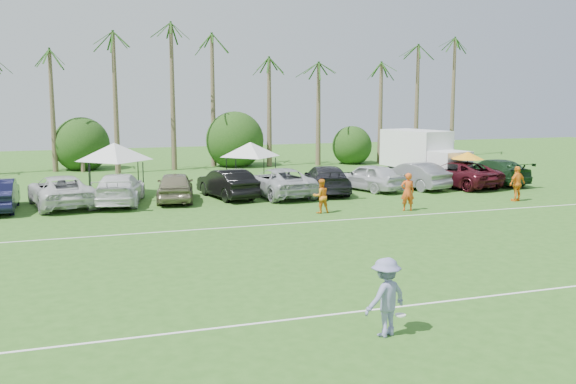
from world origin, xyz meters
name	(u,v)px	position (x,y,z in m)	size (l,w,h in m)	color
ground	(379,340)	(0.00, 0.00, 0.00)	(120.00, 120.00, 0.00)	#2F5F1C
field_lines	(277,259)	(0.00, 8.00, 0.01)	(80.00, 12.10, 0.01)	white
palm_tree_3	(48,36)	(-8.00, 38.00, 10.06)	(2.40, 2.40, 11.90)	brown
palm_tree_4	(106,73)	(-4.00, 38.00, 7.48)	(2.40, 2.40, 8.90)	brown
palm_tree_5	(159,62)	(0.00, 38.00, 8.35)	(2.40, 2.40, 9.90)	brown
palm_tree_6	(210,52)	(4.00, 38.00, 9.21)	(2.40, 2.40, 10.90)	brown
palm_tree_7	(258,42)	(8.00, 38.00, 10.06)	(2.40, 2.40, 11.90)	brown
palm_tree_8	(316,75)	(13.00, 38.00, 7.48)	(2.40, 2.40, 8.90)	brown
palm_tree_9	(370,65)	(18.00, 38.00, 8.35)	(2.40, 2.40, 9.90)	brown
palm_tree_10	(421,56)	(23.00, 38.00, 9.21)	(2.40, 2.40, 10.90)	brown
palm_tree_11	(460,48)	(27.00, 38.00, 10.06)	(2.40, 2.40, 11.90)	brown
bush_tree_1	(82,147)	(-6.00, 39.00, 1.80)	(4.00, 4.00, 4.00)	brown
bush_tree_2	(233,144)	(6.00, 39.00, 1.80)	(4.00, 4.00, 4.00)	brown
bush_tree_3	(343,141)	(16.00, 39.00, 1.80)	(4.00, 4.00, 4.00)	brown
sideline_player_a	(408,192)	(9.23, 15.24, 0.97)	(0.70, 0.46, 1.93)	#E25119
sideline_player_b	(321,196)	(4.84, 16.04, 0.85)	(0.83, 0.64, 1.70)	orange
sideline_player_c	(517,184)	(16.44, 15.96, 0.97)	(1.14, 0.47, 1.95)	orange
box_truck	(424,154)	(16.28, 25.65, 1.81)	(3.87, 6.96, 3.39)	white
canopy_tent_left	(114,143)	(-4.40, 25.18, 3.07)	(4.43, 4.43, 3.59)	black
canopy_tent_right	(250,142)	(4.23, 26.95, 2.79)	(4.03, 4.03, 3.26)	black
market_umbrella	(468,155)	(16.84, 21.31, 2.05)	(2.05, 2.05, 2.29)	black
frisbee_player	(386,297)	(0.27, 0.23, 0.96)	(1.41, 1.09, 1.93)	#7C7EB0
parked_car_2	(60,191)	(-7.41, 22.15, 0.83)	(2.74, 5.95, 1.65)	silver
parked_car_3	(119,189)	(-4.43, 21.98, 0.83)	(2.32, 5.70, 1.65)	white
parked_car_4	(175,186)	(-1.44, 21.92, 0.83)	(1.95, 4.85, 1.65)	#7C7559
parked_car_5	(227,184)	(1.54, 22.17, 0.83)	(1.75, 5.02, 1.65)	black
parked_car_6	(279,182)	(4.52, 21.80, 0.83)	(2.74, 5.95, 1.65)	#B5B6BB
parked_car_7	(325,179)	(7.51, 22.08, 0.83)	(2.32, 5.70, 1.65)	black
parked_car_8	(369,177)	(10.49, 22.27, 0.83)	(1.95, 4.85, 1.65)	silver
parked_car_9	(413,175)	(13.47, 22.12, 0.83)	(1.75, 5.02, 1.65)	gray
parked_car_10	(457,174)	(16.45, 21.85, 0.83)	(2.74, 5.95, 1.65)	#471019
parked_car_11	(492,172)	(19.44, 22.27, 0.83)	(2.32, 5.70, 1.65)	#173519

